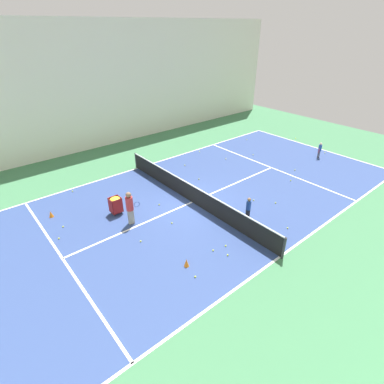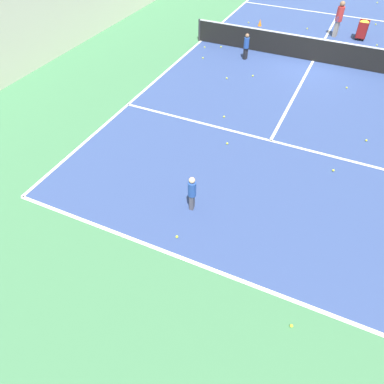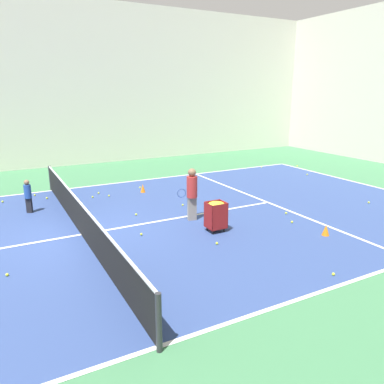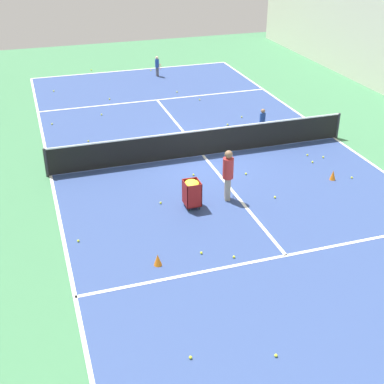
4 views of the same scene
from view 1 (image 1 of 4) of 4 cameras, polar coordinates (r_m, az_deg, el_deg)
ground_plane at (r=15.78m, az=0.00°, el=-1.95°), size 39.03×39.03×0.00m
court_playing_area at (r=15.78m, az=0.00°, el=-1.95°), size 11.07×24.63×0.00m
line_baseline_near at (r=24.77m, az=22.64°, el=7.76°), size 11.07×0.10×0.00m
line_sideline_left at (r=12.85m, az=16.40°, el=-11.75°), size 0.10×24.63×0.00m
line_sideline_right at (r=19.85m, az=-10.34°, el=4.48°), size 0.10×24.63×0.00m
line_service_near at (r=20.30m, az=14.88°, el=4.52°), size 11.07×0.10×0.00m
line_service_far at (r=13.33m, az=-23.45°, el=-11.54°), size 11.07×0.10×0.00m
line_centre_service at (r=15.78m, az=0.00°, el=-1.94°), size 0.10×13.55×0.00m
hall_enclosure_right at (r=23.18m, az=-18.38°, el=18.31°), size 0.15×35.33×8.61m
tennis_net at (r=15.51m, az=0.00°, el=-0.27°), size 11.37×0.10×1.03m
player_near_baseline at (r=22.75m, az=23.16°, el=7.51°), size 0.25×0.54×1.09m
coach_at_net at (r=13.95m, az=-11.77°, el=-2.61°), size 0.40×0.69×1.67m
child_midcourt at (r=14.41m, az=10.70°, el=-2.78°), size 0.31×0.31×1.14m
ball_cart at (r=15.02m, az=-14.40°, el=-1.97°), size 0.48×0.54×0.90m
training_cone_0 at (r=11.85m, az=-1.06°, el=-13.32°), size 0.20×0.20×0.34m
training_cone_1 at (r=16.07m, az=-25.29°, el=-3.82°), size 0.21×0.21×0.32m
tennis_ball_1 at (r=15.12m, az=-23.36°, el=-6.08°), size 0.07×0.07×0.07m
tennis_ball_2 at (r=18.84m, az=18.29°, el=2.10°), size 0.07×0.07×0.07m
tennis_ball_3 at (r=18.02m, az=-21.83°, el=0.14°), size 0.07×0.07×0.07m
tennis_ball_4 at (r=16.25m, az=15.63°, el=-2.01°), size 0.07×0.07×0.07m
tennis_ball_6 at (r=21.99m, az=11.56°, el=6.97°), size 0.07×0.07×0.07m
tennis_ball_7 at (r=22.11m, az=1.44°, el=7.70°), size 0.07×0.07×0.07m
tennis_ball_8 at (r=13.56m, az=13.16°, el=-8.59°), size 0.07×0.07×0.07m
tennis_ball_9 at (r=24.96m, az=10.39°, el=9.80°), size 0.07×0.07×0.07m
tennis_ball_10 at (r=23.94m, az=23.98°, el=6.85°), size 0.07×0.07×0.07m
tennis_ball_12 at (r=15.60m, az=-6.27°, el=-2.39°), size 0.07×0.07×0.07m
tennis_ball_13 at (r=14.49m, az=17.75°, el=-6.55°), size 0.07×0.07×0.07m
tennis_ball_14 at (r=26.26m, az=19.12°, el=9.65°), size 0.07×0.07×0.07m
tennis_ball_15 at (r=13.25m, az=-9.76°, el=-9.21°), size 0.07×0.07×0.07m
tennis_ball_16 at (r=16.21m, az=11.66°, el=-1.54°), size 0.07×0.07×0.07m
tennis_ball_17 at (r=14.43m, az=-24.02°, el=-8.07°), size 0.07×0.07×0.07m
tennis_ball_18 at (r=12.46m, az=6.82°, el=-11.83°), size 0.07×0.07×0.07m
tennis_ball_19 at (r=20.99m, az=6.46°, el=6.29°), size 0.07×0.07×0.07m
tennis_ball_20 at (r=16.17m, az=-13.99°, el=-1.93°), size 0.07×0.07×0.07m
tennis_ball_21 at (r=12.90m, az=6.42°, el=-10.14°), size 0.07×0.07×0.07m
tennis_ball_24 at (r=13.51m, az=16.42°, el=-9.26°), size 0.07×0.07×0.07m
tennis_ball_25 at (r=12.63m, az=4.04°, el=-11.03°), size 0.07×0.07×0.07m
tennis_ball_26 at (r=18.06m, az=1.31°, el=2.49°), size 0.07×0.07×0.07m
tennis_ball_27 at (r=11.51m, az=0.63°, el=-15.83°), size 0.07×0.07×0.07m
tennis_ball_29 at (r=19.89m, az=-1.38°, el=5.13°), size 0.07×0.07×0.07m
tennis_ball_30 at (r=20.32m, az=19.00°, el=4.00°), size 0.07×0.07×0.07m
tennis_ball_32 at (r=14.16m, az=-3.86°, el=-5.92°), size 0.07×0.07×0.07m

